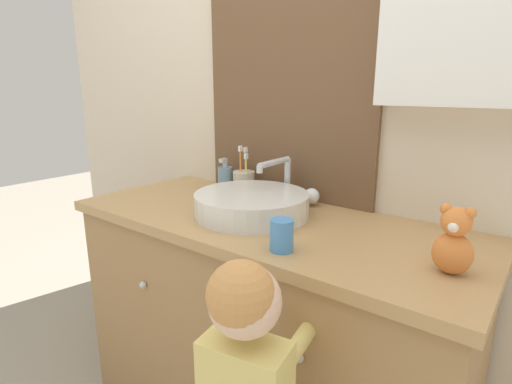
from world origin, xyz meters
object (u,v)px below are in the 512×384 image
Objects in this scene: toothbrush_holder at (244,182)px; sink_basin at (253,203)px; drinking_cup at (282,235)px; soap_dispenser at (225,178)px; teddy_bear at (454,242)px.

sink_basin is at bearing -44.29° from toothbrush_holder.
sink_basin is 2.23× the size of toothbrush_holder.
sink_basin is 0.32m from drinking_cup.
teddy_bear is (0.95, -0.26, 0.02)m from soap_dispenser.
toothbrush_holder is 2.28× the size of drinking_cup.
sink_basin is 0.65m from teddy_bear.
soap_dispenser is at bearing -178.18° from toothbrush_holder.
drinking_cup is (0.45, -0.40, -0.01)m from toothbrush_holder.
teddy_bear is (0.85, -0.26, 0.03)m from toothbrush_holder.
soap_dispenser is 1.59× the size of drinking_cup.
soap_dispenser reaches higher than drinking_cup.
toothbrush_holder reaches higher than teddy_bear.
toothbrush_holder is 0.60m from drinking_cup.
sink_basin is at bearing 174.15° from teddy_bear.
toothbrush_holder reaches higher than soap_dispenser.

